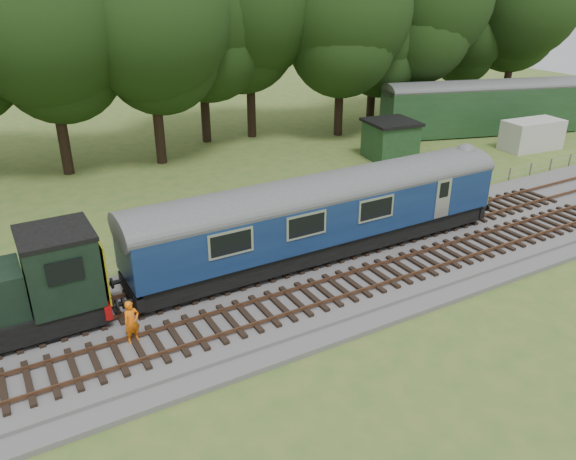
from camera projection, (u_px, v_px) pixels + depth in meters
ground at (305, 284)px, 24.17m from camera, size 120.00×120.00×0.00m
ballast at (305, 280)px, 24.09m from camera, size 70.00×7.00×0.35m
track_north at (289, 262)px, 25.10m from camera, size 67.20×2.40×0.21m
track_south at (326, 292)px, 22.73m from camera, size 67.20×2.40×0.21m
fence at (257, 244)px, 27.72m from camera, size 64.00×0.12×1.00m
tree_line at (150, 155)px, 41.53m from camera, size 70.00×8.00×18.00m
dmu_railcar at (324, 209)px, 25.02m from camera, size 18.05×2.86×3.88m
worker at (132, 322)px, 19.46m from camera, size 0.67×0.52×1.61m
parked_coach at (483, 105)px, 46.13m from camera, size 16.92×7.89×4.30m
shed at (390, 139)px, 40.14m from camera, size 3.83×3.83×2.76m
caravan at (532, 135)px, 42.46m from camera, size 4.73×2.66×2.21m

